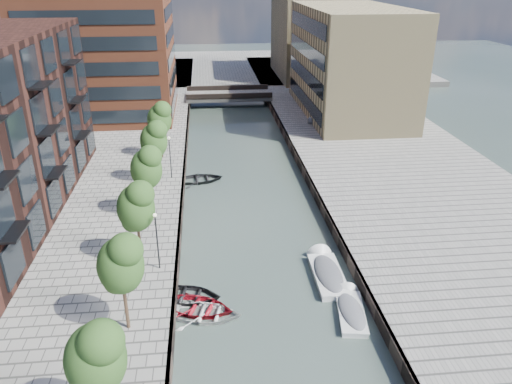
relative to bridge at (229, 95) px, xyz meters
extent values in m
plane|color=#38473F|center=(0.00, -32.00, -1.39)|extent=(300.00, 300.00, 0.00)
cube|color=gray|center=(16.00, -32.00, -0.89)|extent=(20.00, 140.00, 1.00)
cube|color=#332823|center=(-6.10, -32.00, -0.89)|extent=(0.25, 140.00, 1.00)
cube|color=#332823|center=(6.10, -32.00, -0.89)|extent=(0.25, 140.00, 1.00)
cube|color=gray|center=(0.00, 28.00, -0.89)|extent=(80.00, 40.00, 1.00)
cube|color=tan|center=(16.00, -10.00, 6.61)|extent=(12.00, 25.00, 14.00)
cube|color=tan|center=(16.00, 16.00, 7.61)|extent=(12.00, 20.00, 16.00)
cube|color=gray|center=(0.00, 0.00, -0.09)|extent=(13.00, 6.00, 0.60)
cube|color=#332823|center=(0.00, -2.80, 0.51)|extent=(13.00, 0.40, 0.80)
cube|color=#332823|center=(0.00, 2.80, 0.51)|extent=(13.00, 0.40, 0.80)
ellipsoid|color=#29511E|center=(-8.50, -61.00, 3.93)|extent=(2.50, 2.50, 3.25)
cylinder|color=#382619|center=(-8.50, -54.00, 1.21)|extent=(0.20, 0.20, 3.20)
ellipsoid|color=#29511E|center=(-8.50, -54.00, 3.93)|extent=(2.50, 2.50, 3.25)
cylinder|color=#382619|center=(-8.50, -47.00, 1.21)|extent=(0.20, 0.20, 3.20)
ellipsoid|color=#29511E|center=(-8.50, -47.00, 3.93)|extent=(2.50, 2.50, 3.25)
cylinder|color=#382619|center=(-8.50, -40.00, 1.21)|extent=(0.20, 0.20, 3.20)
ellipsoid|color=#29511E|center=(-8.50, -40.00, 3.93)|extent=(2.50, 2.50, 3.25)
cylinder|color=#382619|center=(-8.50, -33.00, 1.21)|extent=(0.20, 0.20, 3.20)
ellipsoid|color=#29511E|center=(-8.50, -33.00, 3.93)|extent=(2.50, 2.50, 3.25)
cylinder|color=#382619|center=(-8.50, -26.00, 1.21)|extent=(0.20, 0.20, 3.20)
ellipsoid|color=#29511E|center=(-8.50, -26.00, 3.93)|extent=(2.50, 2.50, 3.25)
cylinder|color=black|center=(-7.20, -48.00, 1.61)|extent=(0.10, 0.10, 4.00)
sphere|color=#FFF2CC|center=(-7.20, -48.00, 3.61)|extent=(0.24, 0.24, 0.24)
cylinder|color=black|center=(-7.20, -32.00, 1.61)|extent=(0.10, 0.10, 4.00)
sphere|color=#FFF2CC|center=(-7.20, -32.00, 3.61)|extent=(0.24, 0.24, 0.24)
imported|color=black|center=(-5.40, -50.31, -1.39)|extent=(5.06, 4.05, 0.93)
imported|color=#A3111F|center=(-4.65, -51.57, -1.39)|extent=(5.38, 4.62, 0.94)
imported|color=white|center=(-4.18, -52.25, -1.39)|extent=(5.02, 4.05, 0.92)
imported|color=black|center=(-4.53, -30.84, -1.39)|extent=(5.04, 3.89, 0.96)
cube|color=white|center=(4.70, -53.11, -1.35)|extent=(2.12, 4.25, 0.57)
cube|color=white|center=(4.70, -53.11, -1.04)|extent=(2.20, 4.35, 0.09)
cone|color=white|center=(5.02, -51.10, -1.30)|extent=(1.61, 1.02, 1.50)
ellipsoid|color=slate|center=(4.70, -53.11, -0.99)|extent=(1.98, 3.89, 0.50)
cube|color=white|center=(4.22, -49.06, -1.34)|extent=(1.94, 5.09, 0.72)
cube|color=white|center=(4.22, -49.06, -0.95)|extent=(2.03, 5.20, 0.11)
cone|color=white|center=(4.25, -46.52, -1.28)|extent=(1.89, 1.02, 1.87)
ellipsoid|color=#52545A|center=(4.22, -49.06, -0.89)|extent=(1.82, 4.65, 0.62)
imported|color=silver|center=(10.82, -14.17, 0.28)|extent=(3.07, 4.21, 1.33)
camera|label=1|loc=(-3.65, -77.16, 18.14)|focal=35.00mm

